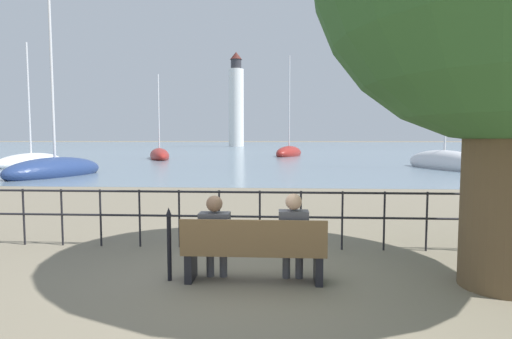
{
  "coord_description": "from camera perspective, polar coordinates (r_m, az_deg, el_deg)",
  "views": [
    {
      "loc": [
        0.34,
        -5.4,
        1.96
      ],
      "look_at": [
        0.0,
        0.5,
        1.52
      ],
      "focal_mm": 28.0,
      "sensor_mm": 36.0,
      "label": 1
    }
  ],
  "objects": [
    {
      "name": "park_bench",
      "position": [
        5.56,
        -0.35,
        -11.59
      ],
      "size": [
        1.97,
        0.45,
        0.9
      ],
      "color": "brown",
      "rests_on": "ground_plane"
    },
    {
      "name": "harbor_lighthouse",
      "position": [
        113.98,
        -2.85,
        9.48
      ],
      "size": [
        4.25,
        4.25,
        26.38
      ],
      "color": "white",
      "rests_on": "ground_plane"
    },
    {
      "name": "sailboat_5",
      "position": [
        47.51,
        4.74,
        2.39
      ],
      "size": [
        4.33,
        7.5,
        12.25
      ],
      "rotation": [
        0.0,
        0.0,
        -0.32
      ],
      "color": "maroon",
      "rests_on": "ground_plane"
    },
    {
      "name": "sailboat_4",
      "position": [
        34.42,
        -29.44,
        0.99
      ],
      "size": [
        2.21,
        7.79,
        9.51
      ],
      "rotation": [
        0.0,
        0.0,
        0.02
      ],
      "color": "white",
      "rests_on": "ground_plane"
    },
    {
      "name": "sailboat_2",
      "position": [
        23.96,
        -26.75,
        0.02
      ],
      "size": [
        3.8,
        6.52,
        13.1
      ],
      "rotation": [
        0.0,
        0.0,
        -0.28
      ],
      "color": "navy",
      "rests_on": "ground_plane"
    },
    {
      "name": "sailboat_0",
      "position": [
        41.87,
        -13.63,
        1.96
      ],
      "size": [
        4.79,
        9.0,
        8.99
      ],
      "rotation": [
        0.0,
        0.0,
        0.35
      ],
      "color": "maroon",
      "rests_on": "ground_plane"
    },
    {
      "name": "sailboat_1",
      "position": [
        29.54,
        25.28,
        0.87
      ],
      "size": [
        3.53,
        7.92,
        11.69
      ],
      "rotation": [
        0.0,
        0.0,
        0.23
      ],
      "color": "silver",
      "rests_on": "ground_plane"
    },
    {
      "name": "closed_umbrella",
      "position": [
        5.73,
        -12.31,
        -9.8
      ],
      "size": [
        0.09,
        0.09,
        1.03
      ],
      "color": "black",
      "rests_on": "ground_plane"
    },
    {
      "name": "harbor_water",
      "position": [
        166.02,
        3.22,
        3.62
      ],
      "size": [
        600.0,
        300.0,
        0.01
      ],
      "color": "slate",
      "rests_on": "ground_plane"
    },
    {
      "name": "promenade_railing",
      "position": [
        7.19,
        0.54,
        -5.85
      ],
      "size": [
        11.77,
        0.04,
        1.05
      ],
      "color": "black",
      "rests_on": "ground_plane"
    },
    {
      "name": "ground_plane",
      "position": [
        5.75,
        -0.3,
        -15.63
      ],
      "size": [
        1000.0,
        1000.0,
        0.0
      ],
      "primitive_type": "plane",
      "color": "#7A705B"
    },
    {
      "name": "seated_person_right",
      "position": [
        5.57,
        5.36,
        -9.02
      ],
      "size": [
        0.4,
        0.35,
        1.23
      ],
      "color": "#4C4C51",
      "rests_on": "ground_plane"
    },
    {
      "name": "seated_person_left",
      "position": [
        5.64,
        -5.87,
        -9.02
      ],
      "size": [
        0.42,
        0.35,
        1.2
      ],
      "color": "#4C4C51",
      "rests_on": "ground_plane"
    }
  ]
}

